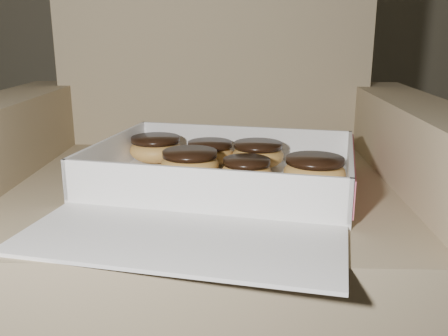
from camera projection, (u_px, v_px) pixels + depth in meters
name	position (u px, v px, depth m)	size (l,w,h in m)	color
armchair	(207.00, 229.00, 0.94)	(0.84, 0.71, 0.87)	#91815D
bakery_box	(220.00, 184.00, 0.78)	(0.49, 0.55, 0.07)	white
donut_a	(314.00, 171.00, 0.78)	(0.10, 0.10, 0.05)	#E6A050
donut_b	(156.00, 148.00, 0.93)	(0.10, 0.10, 0.05)	#E6A050
donut_c	(258.00, 154.00, 0.89)	(0.09, 0.09, 0.05)	#E6A050
donut_d	(246.00, 170.00, 0.80)	(0.08, 0.08, 0.04)	#E6A050
donut_e	(190.00, 164.00, 0.82)	(0.10, 0.10, 0.05)	#E6A050
donut_f	(210.00, 152.00, 0.91)	(0.09, 0.09, 0.04)	#E6A050
crumb_a	(289.00, 197.00, 0.74)	(0.01, 0.01, 0.00)	black
crumb_b	(166.00, 184.00, 0.80)	(0.01, 0.01, 0.00)	black
crumb_c	(184.00, 187.00, 0.78)	(0.01, 0.01, 0.00)	black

